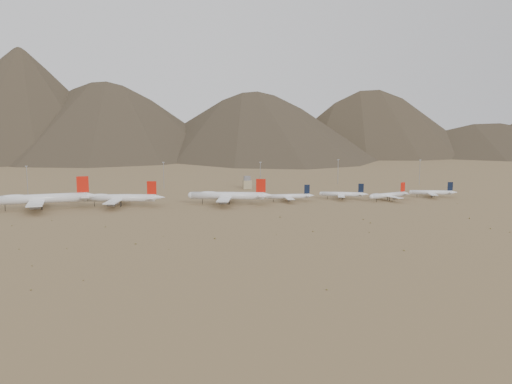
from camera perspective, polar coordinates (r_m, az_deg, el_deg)
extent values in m
plane|color=olive|center=(359.01, -2.39, -2.11)|extent=(3000.00, 3000.00, 0.00)
cylinder|color=white|center=(393.52, -23.51, -0.71)|extent=(65.44, 15.72, 6.73)
cone|color=white|center=(392.19, -18.20, -0.41)|extent=(12.45, 7.63, 6.06)
cube|color=white|center=(393.76, -23.69, -0.86)|extent=(18.62, 60.58, 0.84)
cube|color=white|center=(392.14, -18.96, -0.42)|extent=(8.96, 23.29, 0.40)
cube|color=red|center=(391.08, -19.20, 0.83)|extent=(8.47, 1.78, 11.94)
cylinder|color=black|center=(396.81, -26.74, -1.66)|extent=(0.43, 0.43, 4.56)
cylinder|color=black|center=(395.88, -23.26, -1.48)|extent=(0.54, 0.54, 4.56)
cylinder|color=black|center=(392.56, -23.29, -1.55)|extent=(0.54, 0.54, 4.56)
ellipsoid|color=white|center=(395.00, -25.97, -0.55)|extent=(21.34, 7.90, 4.04)
cylinder|color=slate|center=(405.78, -23.54, -0.86)|extent=(6.87, 3.91, 3.03)
cylinder|color=slate|center=(382.22, -23.81, -1.37)|extent=(6.87, 3.91, 3.03)
cylinder|color=slate|center=(416.39, -23.43, -0.65)|extent=(6.87, 3.91, 3.03)
cylinder|color=slate|center=(371.64, -23.94, -1.61)|extent=(6.87, 3.91, 3.03)
cylinder|color=white|center=(388.65, -15.37, -0.65)|extent=(53.69, 15.24, 5.54)
sphere|color=white|center=(396.36, -19.12, -0.64)|extent=(5.43, 5.43, 5.43)
cone|color=white|center=(382.01, -11.02, -0.60)|extent=(10.39, 6.66, 4.98)
cube|color=white|center=(389.04, -15.52, -0.77)|extent=(17.41, 49.86, 0.69)
cube|color=white|center=(382.79, -11.65, -0.58)|extent=(8.15, 19.23, 0.33)
cube|color=red|center=(382.06, -11.84, 0.48)|extent=(6.94, 1.76, 9.82)
cylinder|color=black|center=(394.54, -17.98, -1.31)|extent=(0.36, 0.36, 3.75)
cylinder|color=black|center=(390.38, -15.14, -1.30)|extent=(0.45, 0.45, 3.75)
cylinder|color=black|center=(387.74, -15.25, -1.36)|extent=(0.45, 0.45, 3.75)
ellipsoid|color=white|center=(392.24, -17.35, -0.43)|extent=(17.62, 7.22, 3.32)
cylinder|color=slate|center=(398.63, -15.15, -0.76)|extent=(5.72, 3.43, 2.49)
cylinder|color=slate|center=(379.87, -15.89, -1.20)|extent=(5.72, 3.43, 2.49)
cylinder|color=slate|center=(407.10, -14.84, -0.58)|extent=(5.72, 3.43, 2.49)
cylinder|color=slate|center=(371.46, -16.25, -1.41)|extent=(5.72, 3.43, 2.49)
cylinder|color=white|center=(385.11, -3.27, -0.42)|extent=(55.67, 18.91, 5.78)
sphere|color=white|center=(389.00, -7.37, -0.39)|extent=(5.66, 5.66, 5.66)
cone|color=white|center=(383.08, 1.39, -0.39)|extent=(11.01, 7.44, 5.20)
cube|color=white|center=(385.35, -3.44, -0.55)|extent=(20.88, 51.90, 0.72)
cube|color=white|center=(383.19, 0.72, -0.36)|extent=(9.52, 20.11, 0.35)
cube|color=red|center=(382.25, 0.56, 0.74)|extent=(7.18, 2.23, 10.25)
cylinder|color=black|center=(388.34, -6.14, -1.11)|extent=(0.37, 0.37, 3.91)
cylinder|color=black|center=(387.13, -3.08, -1.10)|extent=(0.47, 0.47, 3.91)
cylinder|color=black|center=(384.29, -3.12, -1.17)|extent=(0.47, 0.47, 3.91)
ellipsoid|color=white|center=(386.67, -5.42, -0.17)|extent=(18.40, 8.46, 3.47)
cylinder|color=slate|center=(395.64, -3.28, -0.54)|extent=(6.05, 3.85, 2.60)
cylinder|color=slate|center=(375.49, -3.60, -0.99)|extent=(6.05, 3.85, 2.60)
cylinder|color=slate|center=(404.73, -3.14, -0.35)|extent=(6.05, 3.85, 2.60)
cylinder|color=slate|center=(366.43, -3.76, -1.20)|extent=(6.05, 3.85, 2.60)
cylinder|color=white|center=(399.02, 3.68, -0.49)|extent=(33.93, 4.68, 3.67)
sphere|color=white|center=(395.58, 1.29, -0.55)|extent=(3.60, 3.60, 3.60)
cone|color=white|center=(403.64, 6.30, -0.39)|extent=(6.19, 3.49, 3.31)
cube|color=white|center=(398.95, 3.58, -0.57)|extent=(6.28, 29.15, 0.46)
cube|color=white|center=(402.91, 5.93, -0.39)|extent=(3.37, 11.11, 0.22)
cube|color=black|center=(402.05, 5.85, 0.33)|extent=(4.41, 0.46, 7.25)
cylinder|color=black|center=(396.99, 2.01, -0.98)|extent=(0.39, 0.39, 2.51)
cylinder|color=black|center=(400.51, 3.74, -0.91)|extent=(0.48, 0.48, 2.51)
cylinder|color=black|center=(398.74, 3.80, -0.95)|extent=(0.48, 0.48, 2.51)
cylinder|color=slate|center=(406.91, 3.33, -0.54)|extent=(3.43, 1.75, 1.65)
cylinder|color=slate|center=(391.26, 3.85, -0.87)|extent=(3.43, 1.75, 1.65)
cylinder|color=white|center=(417.02, 9.78, -0.24)|extent=(32.86, 14.27, 3.64)
sphere|color=white|center=(416.75, 7.48, -0.20)|extent=(3.56, 3.56, 3.56)
cone|color=white|center=(418.07, 12.35, -0.25)|extent=(6.76, 5.04, 3.27)
cube|color=white|center=(417.07, 9.69, -0.31)|extent=(14.35, 28.89, 0.45)
cube|color=white|center=(417.85, 11.99, -0.23)|extent=(6.38, 11.29, 0.22)
cube|color=black|center=(417.15, 11.91, 0.46)|extent=(4.22, 1.72, 7.17)
cylinder|color=black|center=(417.19, 8.17, -0.63)|extent=(0.38, 0.38, 2.49)
cylinder|color=black|center=(418.37, 9.86, -0.64)|extent=(0.48, 0.48, 2.49)
cylinder|color=black|center=(416.57, 9.87, -0.68)|extent=(0.48, 0.48, 2.49)
cylinder|color=slate|center=(425.15, 9.65, -0.28)|extent=(3.70, 2.63, 1.64)
cylinder|color=slate|center=(409.24, 9.72, -0.59)|extent=(3.70, 2.63, 1.64)
cylinder|color=white|center=(417.25, 14.86, -0.35)|extent=(34.63, 14.91, 3.83)
sphere|color=white|center=(405.15, 13.08, -0.53)|extent=(3.75, 3.75, 3.75)
cone|color=white|center=(431.21, 16.73, -0.13)|extent=(7.12, 5.30, 3.45)
cube|color=white|center=(416.83, 14.79, -0.44)|extent=(15.02, 30.44, 0.48)
cube|color=white|center=(429.17, 16.47, -0.14)|extent=(6.68, 11.90, 0.23)
cube|color=red|center=(428.00, 16.43, 0.56)|extent=(4.45, 1.79, 7.56)
cylinder|color=black|center=(409.20, 13.61, -0.92)|extent=(0.40, 0.40, 2.62)
cylinder|color=black|center=(418.86, 14.82, -0.77)|extent=(0.50, 0.50, 2.62)
cylinder|color=black|center=(417.52, 15.00, -0.80)|extent=(0.50, 0.50, 2.62)
cylinder|color=slate|center=(422.97, 13.98, -0.42)|extent=(3.89, 2.76, 1.72)
cylinder|color=slate|center=(411.05, 15.61, -0.71)|extent=(3.89, 2.76, 1.72)
cylinder|color=white|center=(447.00, 19.40, -0.04)|extent=(33.07, 12.64, 3.62)
sphere|color=white|center=(443.10, 17.31, -0.02)|extent=(3.55, 3.55, 3.55)
cone|color=white|center=(452.03, 21.69, -0.03)|extent=(6.67, 4.78, 3.26)
cube|color=white|center=(446.90, 19.31, -0.11)|extent=(12.98, 28.96, 0.45)
cube|color=white|center=(451.25, 21.37, -0.02)|extent=(5.87, 11.27, 0.22)
cube|color=black|center=(450.46, 21.32, 0.62)|extent=(4.26, 1.50, 7.15)
cylinder|color=black|center=(444.61, 17.92, -0.41)|extent=(0.38, 0.38, 2.48)
cylinder|color=black|center=(448.43, 19.43, -0.41)|extent=(0.48, 0.48, 2.48)
cylinder|color=black|center=(446.70, 19.49, -0.45)|extent=(0.48, 0.48, 2.48)
cylinder|color=slate|center=(454.70, 19.06, -0.08)|extent=(3.65, 2.48, 1.63)
cylinder|color=slate|center=(439.34, 19.56, -0.37)|extent=(3.65, 2.48, 1.63)
cube|color=tan|center=(480.46, -1.02, 0.87)|extent=(8.00, 8.00, 8.00)
cube|color=slate|center=(479.78, -1.02, 1.59)|extent=(6.00, 6.00, 4.00)
cylinder|color=gray|center=(478.86, -24.69, 1.17)|extent=(0.50, 0.50, 25.00)
cube|color=gray|center=(477.73, -24.77, 2.69)|extent=(2.00, 0.60, 0.80)
cylinder|color=gray|center=(487.25, -10.51, 1.85)|extent=(0.50, 0.50, 25.00)
cube|color=gray|center=(486.14, -10.54, 3.35)|extent=(2.00, 0.60, 0.80)
cylinder|color=gray|center=(480.64, 0.50, 1.90)|extent=(0.50, 0.50, 25.00)
cube|color=gray|center=(479.51, 0.50, 3.42)|extent=(2.00, 0.60, 0.80)
cylinder|color=gray|center=(521.79, 9.35, 2.26)|extent=(0.50, 0.50, 25.00)
cube|color=gray|center=(520.76, 9.38, 3.66)|extent=(2.00, 0.60, 0.80)
cylinder|color=gray|center=(537.56, 18.20, 2.13)|extent=(0.50, 0.50, 25.00)
cube|color=gray|center=(536.55, 18.26, 3.49)|extent=(2.00, 0.60, 0.80)
ellipsoid|color=olive|center=(330.56, 12.16, -3.07)|extent=(0.87, 0.87, 0.73)
ellipsoid|color=olive|center=(265.91, -20.81, -6.06)|extent=(0.57, 0.57, 0.37)
ellipsoid|color=olive|center=(345.46, -22.30, -3.03)|extent=(0.92, 0.92, 0.48)
ellipsoid|color=olive|center=(292.67, 12.82, -4.51)|extent=(0.78, 0.78, 0.40)
ellipsoid|color=olive|center=(337.88, -26.11, -3.47)|extent=(0.67, 0.67, 0.60)
ellipsoid|color=olive|center=(191.06, 8.10, -10.96)|extent=(0.82, 0.82, 0.51)
ellipsoid|color=olive|center=(270.82, -4.73, -5.28)|extent=(0.98, 0.98, 0.86)
ellipsoid|color=olive|center=(331.51, 2.77, -2.87)|extent=(0.97, 0.97, 0.67)
ellipsoid|color=olive|center=(274.09, -25.45, -5.91)|extent=(0.61, 0.61, 0.39)
ellipsoid|color=olive|center=(279.70, 2.36, -4.89)|extent=(0.50, 0.50, 0.35)
ellipsoid|color=olive|center=(418.58, 22.01, -1.23)|extent=(0.74, 0.74, 0.42)
ellipsoid|color=olive|center=(281.09, -10.53, -4.96)|extent=(0.52, 0.52, 0.28)
ellipsoid|color=olive|center=(206.81, -24.32, -10.14)|extent=(0.71, 0.71, 0.44)
ellipsoid|color=olive|center=(289.41, 6.54, -4.49)|extent=(1.00, 1.00, 0.58)
ellipsoid|color=olive|center=(326.37, 25.23, -3.79)|extent=(0.93, 0.93, 0.58)
ellipsoid|color=olive|center=(211.20, -19.13, -9.51)|extent=(0.51, 0.51, 0.43)
ellipsoid|color=olive|center=(361.34, -5.54, -2.04)|extent=(0.55, 0.55, 0.41)
ellipsoid|color=olive|center=(313.71, -16.84, -3.81)|extent=(0.74, 0.74, 0.63)
ellipsoid|color=olive|center=(250.88, -9.92, -6.49)|extent=(0.50, 0.50, 0.28)
ellipsoid|color=olive|center=(240.08, -24.22, -7.69)|extent=(0.66, 0.66, 0.44)
ellipsoid|color=olive|center=(320.02, 12.95, -3.44)|extent=(0.90, 0.90, 0.75)
ellipsoid|color=olive|center=(255.56, 16.56, -6.40)|extent=(0.94, 0.94, 0.56)
ellipsoid|color=olive|center=(355.58, 23.22, -2.76)|extent=(0.97, 0.97, 0.86)
ellipsoid|color=olive|center=(265.55, -13.59, -5.76)|extent=(1.06, 1.06, 0.59)
ellipsoid|color=olive|center=(320.37, 27.02, -4.10)|extent=(0.72, 0.72, 0.55)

